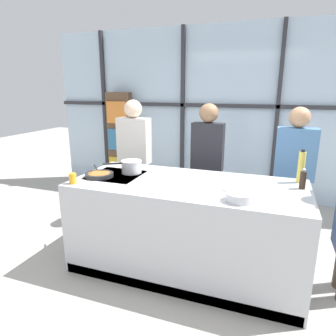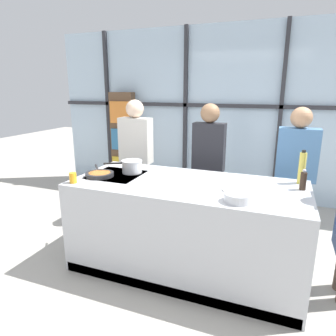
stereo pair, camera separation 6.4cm
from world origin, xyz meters
TOP-DOWN VIEW (x-y plane):
  - ground_plane at (0.00, 0.00)m, footprint 18.00×18.00m
  - back_window_wall at (0.00, 2.35)m, footprint 6.40×0.10m
  - bookshelf at (-1.93, 2.16)m, footprint 0.46×0.19m
  - demo_island at (-0.00, -0.00)m, footprint 2.26×1.01m
  - spectator_far_left at (-1.00, 0.88)m, footprint 0.43×0.23m
  - spectator_center_left at (0.00, 0.88)m, footprint 0.39×0.23m
  - spectator_center_right at (1.00, 0.88)m, footprint 0.43×0.23m
  - frying_pan at (-0.92, -0.12)m, footprint 0.40×0.44m
  - saucepan at (-0.67, 0.12)m, footprint 0.38×0.27m
  - white_plate at (0.49, -0.07)m, footprint 0.26×0.26m
  - mixing_bowl at (0.54, -0.33)m, footprint 0.23×0.23m
  - oil_bottle at (1.03, 0.38)m, footprint 0.07×0.07m
  - pepper_grinder at (1.04, 0.18)m, footprint 0.06×0.06m
  - juice_glass_near at (-1.03, -0.41)m, footprint 0.07×0.07m

SIDE VIEW (x-z plane):
  - ground_plane at x=0.00m, z-range 0.00..0.00m
  - demo_island at x=0.00m, z-range 0.00..0.93m
  - bookshelf at x=-1.93m, z-range 0.00..1.75m
  - spectator_center_right at x=1.00m, z-range 0.11..1.74m
  - white_plate at x=0.49m, z-range 0.93..0.94m
  - frying_pan at x=-0.92m, z-range 0.93..0.97m
  - spectator_center_left at x=0.00m, z-range 0.13..1.78m
  - spectator_far_left at x=-1.00m, z-range 0.12..1.79m
  - mixing_bowl at x=0.54m, z-range 0.93..1.00m
  - juice_glass_near at x=-1.03m, z-range 0.93..1.03m
  - saucepan at x=-0.67m, z-range 0.93..1.07m
  - pepper_grinder at x=1.04m, z-range 0.92..1.11m
  - oil_bottle at x=1.03m, z-range 0.92..1.25m
  - back_window_wall at x=0.00m, z-range 0.00..2.80m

